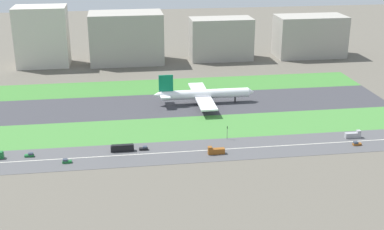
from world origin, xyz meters
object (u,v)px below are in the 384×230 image
traffic_light (227,132)px  terminal_building (42,36)px  airliner (203,94)px  hangar_building (126,38)px  car_0 (357,144)px  office_tower (221,39)px  car_2 (30,155)px  bus_1 (122,148)px  truck_1 (353,135)px  car_3 (144,148)px  fuel_tank_west (129,41)px  cargo_warehouse (310,36)px  car_4 (67,161)px  truck_0 (216,151)px

traffic_light → terminal_building: size_ratio=0.15×
airliner → hangar_building: bearing=111.4°
car_0 → office_tower: size_ratio=0.08×
car_2 → bus_1: bearing=-0.0°
car_2 → truck_1: bearing=-0.0°
car_3 → fuel_tank_west: size_ratio=0.25×
car_3 → terminal_building: terminal_building is taller
car_2 → cargo_warehouse: size_ratio=0.07×
cargo_warehouse → office_tower: bearing=180.0°
car_4 → traffic_light: size_ratio=0.61×
car_4 → hangar_building: hangar_building is taller
truck_0 → truck_1: same height
car_3 → hangar_building: hangar_building is taller
car_2 → bus_1: (45.37, -0.00, 0.90)m
truck_0 → car_2: bearing=-6.2°
car_4 → terminal_building: (-32.32, 192.00, 22.86)m
airliner → car_4: bearing=-135.4°
truck_1 → office_tower: (-36.10, 182.00, 15.74)m
office_tower → terminal_building: bearing=180.0°
bus_1 → fuel_tank_west: fuel_tank_west is taller
truck_0 → car_4: (-72.79, 0.00, -0.75)m
truck_0 → car_4: size_ratio=1.91×
airliner → fuel_tank_west: 164.31m
car_4 → car_3: bearing=-165.1°
terminal_building → fuel_tank_west: (70.02, 45.00, -15.43)m
truck_0 → fuel_tank_west: (-35.09, 237.00, 6.68)m
truck_0 → car_0: truck_0 is taller
car_2 → car_3: bearing=0.0°
traffic_light → office_tower: 177.26m
car_2 → hangar_building: hangar_building is taller
truck_0 → car_0: bearing=-180.0°
bus_1 → terminal_building: terminal_building is taller
truck_0 → traffic_light: (9.60, 17.99, 2.62)m
bus_1 → car_4: 28.60m
truck_1 → hangar_building: bearing=122.3°
car_2 → office_tower: (132.16, 182.00, 16.49)m
truck_0 → cargo_warehouse: 226.35m
bus_1 → car_4: (-26.78, -10.00, -0.90)m
airliner → traffic_light: bearing=-86.8°
car_0 → traffic_light: bearing=-15.5°
terminal_building → hangar_building: (66.83, 0.00, -3.14)m
truck_1 → terminal_building: bearing=135.0°
truck_1 → car_0: truck_1 is taller
bus_1 → car_4: size_ratio=2.64×
truck_1 → traffic_light: traffic_light is taller
car_2 → traffic_light: bearing=4.5°
truck_0 → truck_1: size_ratio=1.00×
truck_1 → traffic_light: bearing=173.2°
airliner → traffic_light: airliner is taller
hangar_building → cargo_warehouse: (157.11, 0.00, -3.16)m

